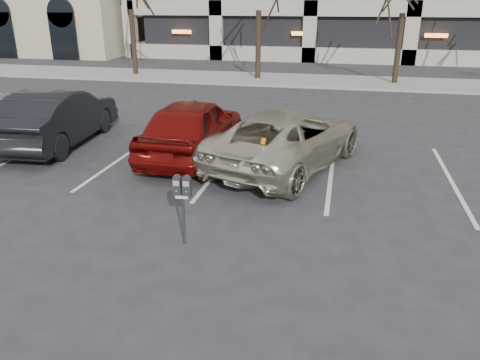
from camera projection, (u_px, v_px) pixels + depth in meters
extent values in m
plane|color=#28282B|center=(259.00, 204.00, 9.83)|extent=(140.00, 140.00, 0.00)
cube|color=gray|center=(314.00, 81.00, 24.38)|extent=(80.00, 4.00, 0.12)
cube|color=silver|center=(33.00, 150.00, 13.34)|extent=(0.10, 5.20, 0.00)
cube|color=silver|center=(123.00, 157.00, 12.77)|extent=(0.10, 5.20, 0.00)
cube|color=silver|center=(222.00, 164.00, 12.20)|extent=(0.10, 5.20, 0.00)
cube|color=silver|center=(331.00, 172.00, 11.64)|extent=(0.10, 5.20, 0.00)
cube|color=silver|center=(451.00, 181.00, 11.07)|extent=(0.10, 5.20, 0.00)
cylinder|color=black|center=(134.00, 43.00, 25.79)|extent=(0.28, 0.28, 3.53)
cylinder|color=black|center=(258.00, 46.00, 24.37)|extent=(0.28, 0.28, 3.52)
cylinder|color=black|center=(398.00, 50.00, 22.97)|extent=(0.28, 0.28, 3.42)
cylinder|color=black|center=(184.00, 220.00, 8.08)|extent=(0.06, 0.06, 0.90)
cube|color=black|center=(182.00, 195.00, 7.91)|extent=(0.31, 0.12, 0.06)
cube|color=silver|center=(182.00, 197.00, 7.87)|extent=(0.22, 0.02, 0.05)
cube|color=gray|center=(176.00, 183.00, 7.78)|extent=(0.11, 0.01, 0.09)
cube|color=gray|center=(186.00, 184.00, 7.76)|extent=(0.11, 0.01, 0.09)
imported|color=beige|center=(287.00, 139.00, 11.81)|extent=(4.04, 5.78, 1.47)
cube|color=#E36104|center=(268.00, 118.00, 10.78)|extent=(0.10, 0.20, 0.01)
imported|color=maroon|center=(193.00, 127.00, 12.58)|extent=(1.97, 4.75, 1.61)
imported|color=black|center=(57.00, 117.00, 13.63)|extent=(2.16, 5.07, 1.63)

